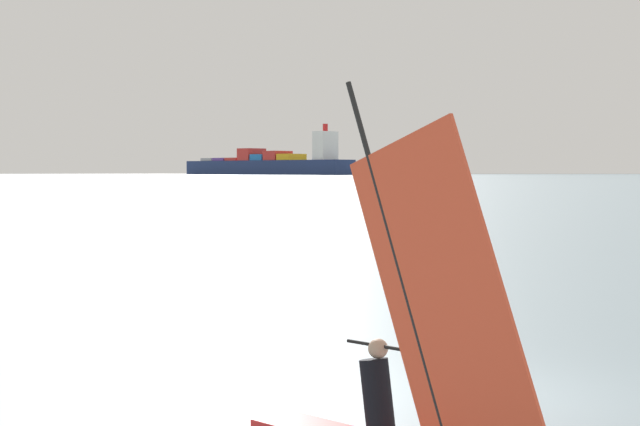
{
  "coord_description": "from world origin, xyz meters",
  "views": [
    {
      "loc": [
        -1.71,
        -13.43,
        3.09
      ],
      "look_at": [
        -2.52,
        11.05,
        2.04
      ],
      "focal_mm": 55.33,
      "sensor_mm": 36.0,
      "label": 1
    }
  ],
  "objects": [
    {
      "name": "ground_plane",
      "position": [
        0.0,
        0.0,
        0.0
      ],
      "size": [
        4000.0,
        4000.0,
        0.0
      ],
      "primitive_type": "plane",
      "color": "gray"
    },
    {
      "name": "windsurfer",
      "position": [
        -1.23,
        -2.95,
        0.95
      ],
      "size": [
        3.13,
        2.94,
        4.21
      ],
      "rotation": [
        0.0,
        0.0,
        2.39
      ],
      "color": "red",
      "rests_on": "ground_plane"
    },
    {
      "name": "cargo_ship",
      "position": [
        -72.7,
        814.73,
        8.79
      ],
      "size": [
        152.34,
        142.29,
        40.45
      ],
      "rotation": [
        0.0,
        0.0,
        2.4
      ],
      "color": "navy",
      "rests_on": "ground_plane"
    },
    {
      "name": "distant_headland",
      "position": [
        320.96,
        1270.19,
        26.63
      ],
      "size": [
        834.59,
        551.97,
        53.26
      ],
      "primitive_type": "cube",
      "rotation": [
        0.0,
        0.0,
        0.16
      ],
      "color": "#4C564C",
      "rests_on": "ground_plane"
    }
  ]
}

